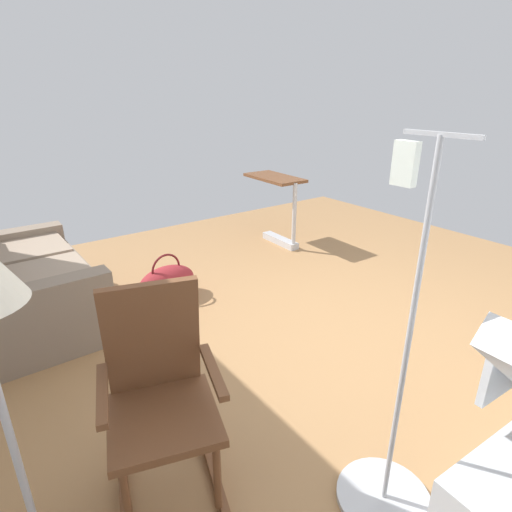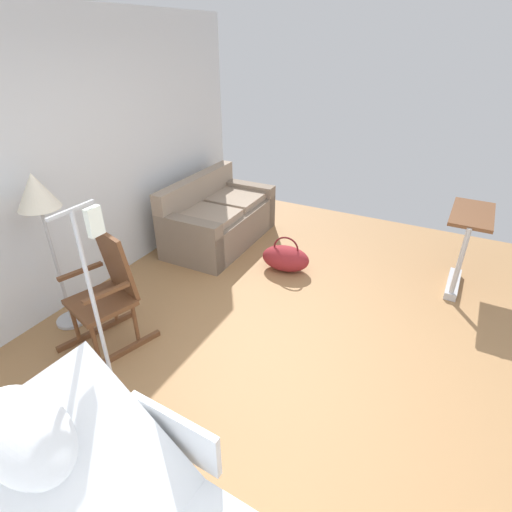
{
  "view_description": "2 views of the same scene",
  "coord_description": "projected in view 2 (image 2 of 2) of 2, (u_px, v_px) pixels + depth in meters",
  "views": [
    {
      "loc": [
        -1.97,
        2.11,
        1.81
      ],
      "look_at": [
        0.1,
        0.59,
        0.79
      ],
      "focal_mm": 29.05,
      "sensor_mm": 36.0,
      "label": 1
    },
    {
      "loc": [
        -2.39,
        -0.85,
        2.43
      ],
      "look_at": [
        0.27,
        0.53,
        0.76
      ],
      "focal_mm": 27.81,
      "sensor_mm": 36.0,
      "label": 2
    }
  ],
  "objects": [
    {
      "name": "couch",
      "position": [
        218.0,
        220.0,
        5.21
      ],
      "size": [
        1.61,
        0.87,
        0.85
      ],
      "color": "#7D6C5C",
      "rests_on": "ground"
    },
    {
      "name": "overbed_table",
      "position": [
        465.0,
        242.0,
        4.16
      ],
      "size": [
        0.85,
        0.42,
        0.84
      ],
      "color": "#B2B5BA",
      "rests_on": "ground"
    },
    {
      "name": "back_wall",
      "position": [
        60.0,
        167.0,
        3.7
      ],
      "size": [
        5.57,
        0.1,
        2.7
      ],
      "primitive_type": "cube",
      "color": "silver",
      "rests_on": "ground"
    },
    {
      "name": "ground_plane",
      "position": [
        296.0,
        361.0,
        3.37
      ],
      "size": [
        6.71,
        6.71,
        0.0
      ],
      "primitive_type": "plane",
      "color": "#9E7247"
    },
    {
      "name": "iv_pole",
      "position": [
        121.0,
        409.0,
        2.64
      ],
      "size": [
        0.44,
        0.44,
        1.69
      ],
      "color": "#B2B5BA",
      "rests_on": "ground"
    },
    {
      "name": "floor_lamp",
      "position": [
        39.0,
        202.0,
        3.25
      ],
      "size": [
        0.34,
        0.34,
        1.48
      ],
      "color": "#B2B5BA",
      "rests_on": "ground"
    },
    {
      "name": "duffel_bag",
      "position": [
        286.0,
        258.0,
        4.63
      ],
      "size": [
        0.38,
        0.59,
        0.43
      ],
      "color": "maroon",
      "rests_on": "ground"
    },
    {
      "name": "rocking_chair",
      "position": [
        108.0,
        294.0,
        3.37
      ],
      "size": [
        0.87,
        0.67,
        1.05
      ],
      "color": "brown",
      "rests_on": "ground"
    }
  ]
}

